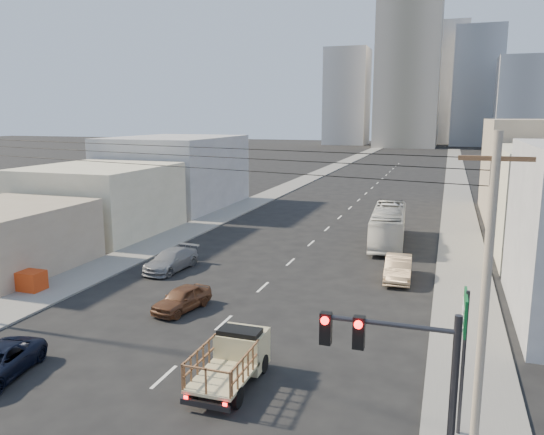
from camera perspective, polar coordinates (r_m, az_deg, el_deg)
The scene contains 22 objects.
ground at distance 21.23m, azimuth -14.37°, elevation -18.66°, with size 420.00×420.00×0.00m, color black.
sidewalk_left at distance 88.77m, azimuth 3.88°, elevation 4.21°, with size 3.50×180.00×0.12m, color slate.
sidewalk_right at distance 85.98m, azimuth 19.24°, elevation 3.41°, with size 3.50×180.00×0.12m, color slate.
lane_dashes at distance 69.91m, azimuth 9.70°, elevation 2.23°, with size 0.15×104.00×0.01m.
flatbed_pickup at distance 21.44m, azimuth -4.34°, elevation -14.72°, with size 1.95×4.41×1.90m.
city_bus at distance 44.49m, azimuth 12.39°, elevation -0.83°, with size 2.53×10.82×3.01m, color #BBBCB7.
sedan_brown at distance 29.32m, azimuth -9.66°, elevation -8.59°, with size 1.53×3.81×1.30m, color brown.
sedan_tan at distance 34.98m, azimuth 13.42°, elevation -5.31°, with size 1.62×4.65×1.53m, color tan.
sedan_grey at distance 36.77m, azimuth -10.82°, elevation -4.52°, with size 1.96×4.82×1.40m, color gray.
traffic_signal at distance 13.42m, azimuth 14.33°, elevation -17.34°, with size 3.23×0.35×6.00m.
green_sign at distance 18.12m, azimuth 19.98°, elevation -11.18°, with size 0.18×1.60×5.00m.
utility_pole at distance 15.30m, azimuth 21.81°, elevation -9.66°, with size 1.80×0.24×10.00m.
overhead_wires at distance 19.84m, azimuth -13.25°, elevation 6.61°, with size 23.01×5.02×0.72m.
crate_stack at distance 35.00m, azimuth -24.68°, elevation -6.16°, with size 1.80×1.20×1.14m.
bldg_left_near at distance 40.25m, azimuth -27.02°, elevation -2.00°, with size 9.00×10.00×4.40m, color gray.
bldg_left_mid at distance 49.66m, azimuth -18.11°, elevation 1.84°, with size 11.00×12.00×6.00m, color beige.
bldg_left_far at distance 62.35m, azimuth -10.35°, elevation 4.87°, with size 12.00×16.00×8.00m, color #949597.
high_rise_tower at distance 186.94m, azimuth 14.53°, elevation 16.59°, with size 20.00×20.00×60.00m, color gray.
midrise_ne at distance 200.73m, azimuth 21.15°, elevation 12.94°, with size 16.00×16.00×40.00m, color gray.
midrise_nw at distance 198.82m, azimuth 8.08°, elevation 12.71°, with size 15.00×15.00×34.00m, color gray.
midrise_back at distance 215.71m, azimuth 17.75°, elevation 13.49°, with size 18.00×18.00×44.00m, color #949597.
midrise_east at distance 181.45m, azimuth 25.13°, elevation 11.04°, with size 14.00×14.00×28.00m, color gray.
Camera 1 is at (10.38, -15.35, 10.35)m, focal length 35.00 mm.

